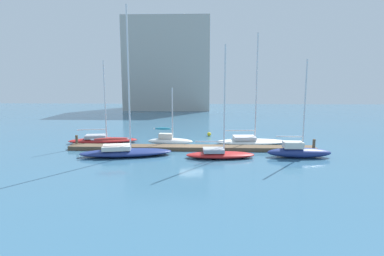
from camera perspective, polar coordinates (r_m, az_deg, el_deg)
ground_plane at (r=33.32m, az=-0.13°, el=-3.94°), size 120.00×120.00×0.00m
dock_pier at (r=33.27m, az=-0.13°, el=-3.59°), size 25.65×1.63×0.42m
dock_piling_near_end at (r=36.48m, az=-20.00°, el=-2.27°), size 0.28×0.28×1.35m
dock_piling_far_end at (r=34.35m, az=21.04°, el=-3.00°), size 0.28×0.28×1.35m
sailboat_0 at (r=38.12m, az=-15.82°, el=-1.97°), size 8.06×3.56×9.39m
sailboat_1 at (r=31.26m, az=-11.99°, el=-3.97°), size 9.06×4.08×14.04m
sailboat_2 at (r=35.75m, az=-4.04°, el=-2.15°), size 5.14×1.59×6.39m
sailboat_3 at (r=30.05m, az=4.98°, el=-4.53°), size 6.59×2.61×10.45m
sailboat_4 at (r=36.61m, az=10.47°, el=-2.18°), size 8.24×3.20×12.31m
sailboat_5 at (r=31.71m, az=18.57°, el=-3.94°), size 5.99×1.72×9.15m
mooring_buoy_yellow at (r=41.17m, az=3.10°, el=-1.11°), size 0.50×0.50×0.50m
harbor_building_distant at (r=77.82m, az=-4.32°, el=11.27°), size 19.80×11.51×21.21m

